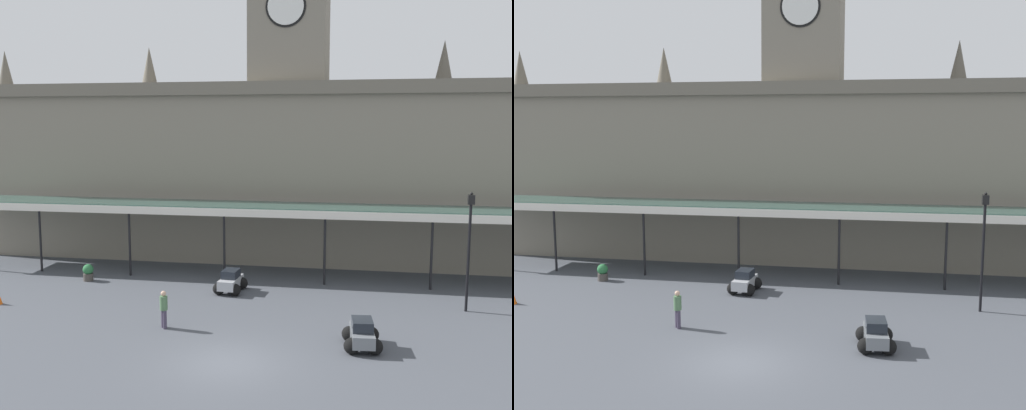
% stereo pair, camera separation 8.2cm
% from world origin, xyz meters
% --- Properties ---
extents(ground_plane, '(140.00, 140.00, 0.00)m').
position_xyz_m(ground_plane, '(0.00, 0.00, 0.00)').
color(ground_plane, '#484C53').
extents(station_building, '(42.79, 6.82, 19.63)m').
position_xyz_m(station_building, '(0.00, 18.50, 6.33)').
color(station_building, gray).
rests_on(station_building, ground).
extents(entrance_canopy, '(39.98, 3.26, 4.21)m').
position_xyz_m(entrance_canopy, '(0.00, 12.86, 4.05)').
color(entrance_canopy, '#38564C').
rests_on(entrance_canopy, ground).
extents(car_grey_sedan, '(1.64, 2.12, 1.19)m').
position_xyz_m(car_grey_sedan, '(4.93, 2.42, 0.50)').
color(car_grey_sedan, slate).
rests_on(car_grey_sedan, ground).
extents(car_silver_sedan, '(1.61, 2.11, 1.19)m').
position_xyz_m(car_silver_sedan, '(-1.96, 9.28, 0.50)').
color(car_silver_sedan, '#B2B5BA').
rests_on(car_silver_sedan, ground).
extents(pedestrian_beside_cars, '(0.34, 0.34, 1.67)m').
position_xyz_m(pedestrian_beside_cars, '(-3.57, 3.23, 0.91)').
color(pedestrian_beside_cars, '#3F384C').
rests_on(pedestrian_beside_cars, ground).
extents(victorian_lamppost, '(0.30, 0.30, 5.71)m').
position_xyz_m(victorian_lamppost, '(9.80, 8.04, 3.49)').
color(victorian_lamppost, black).
rests_on(victorian_lamppost, ground).
extents(planter_near_kerb, '(0.60, 0.60, 0.96)m').
position_xyz_m(planter_near_kerb, '(-10.44, 10.03, 0.49)').
color(planter_near_kerb, '#47423D').
rests_on(planter_near_kerb, ground).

